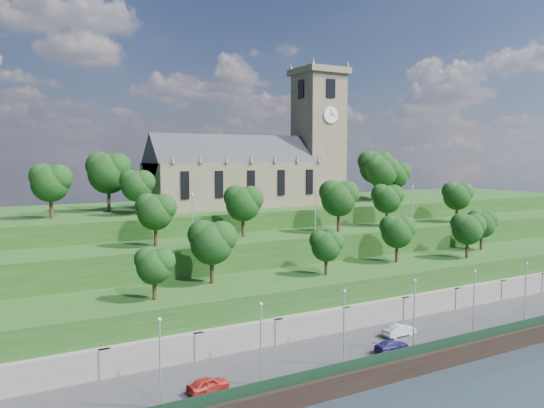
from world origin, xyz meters
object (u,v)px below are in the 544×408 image
church (259,165)px  car_middle (399,330)px  car_right (392,346)px  car_left (208,384)px

church → car_middle: church is taller
car_middle → car_right: 5.63m
car_middle → car_right: bearing=128.1°
car_left → car_middle: car_middle is taller
car_left → car_middle: (26.55, 3.02, 0.03)m
church → car_left: church is taller
car_middle → car_right: (-4.36, -3.56, -0.09)m
church → car_right: bearing=-97.6°
car_middle → car_right: car_middle is taller
car_left → car_middle: bearing=-92.0°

